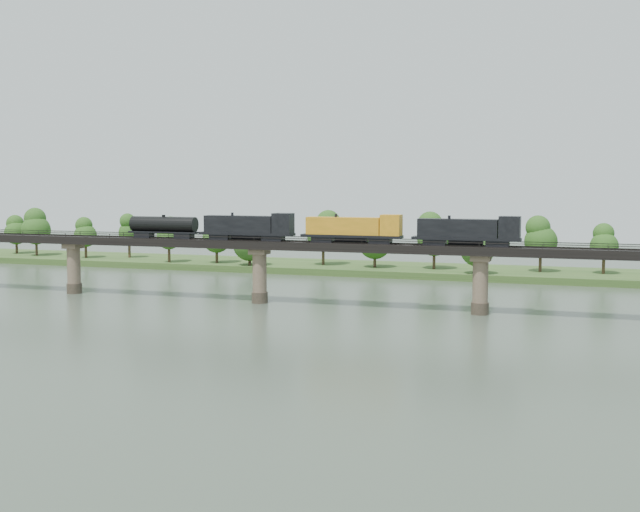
% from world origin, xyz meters
% --- Properties ---
extents(ground, '(400.00, 400.00, 0.00)m').
position_xyz_m(ground, '(0.00, 0.00, 0.00)').
color(ground, '#344133').
rests_on(ground, ground).
extents(far_bank, '(300.00, 24.00, 1.60)m').
position_xyz_m(far_bank, '(0.00, 85.00, 0.80)').
color(far_bank, '#314E1F').
rests_on(far_bank, ground).
extents(bridge, '(236.00, 30.00, 11.50)m').
position_xyz_m(bridge, '(0.00, 30.00, 5.46)').
color(bridge, '#473A2D').
rests_on(bridge, ground).
extents(bridge_superstructure, '(220.00, 4.90, 0.75)m').
position_xyz_m(bridge_superstructure, '(0.00, 30.00, 11.79)').
color(bridge_superstructure, black).
rests_on(bridge_superstructure, bridge).
extents(far_treeline, '(289.06, 17.54, 13.60)m').
position_xyz_m(far_treeline, '(-8.21, 80.52, 8.83)').
color(far_treeline, '#382619').
rests_on(far_treeline, far_bank).
extents(freight_train, '(73.30, 2.86, 5.05)m').
position_xyz_m(freight_train, '(10.99, 30.00, 13.91)').
color(freight_train, black).
rests_on(freight_train, bridge).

